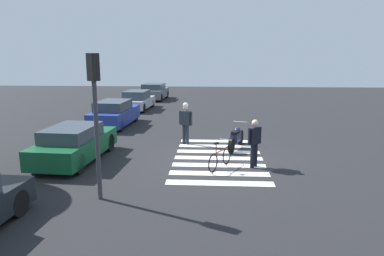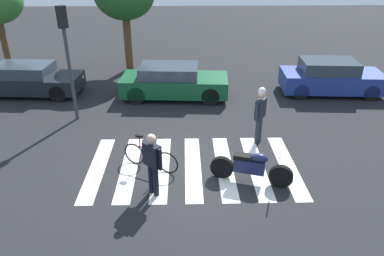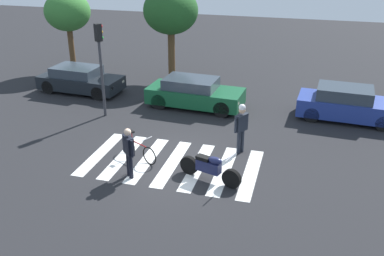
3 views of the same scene
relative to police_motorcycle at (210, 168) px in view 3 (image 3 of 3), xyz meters
The scene contains 12 objects.
ground_plane 1.73m from the police_motorcycle, 153.23° to the left, with size 60.00×60.00×0.00m, color #232326.
police_motorcycle is the anchor object (origin of this frame).
leaning_bicycle 2.78m from the police_motorcycle, 165.03° to the left, with size 1.56×0.83×0.99m.
officer_on_foot 2.34m from the police_motorcycle, 74.41° to the left, with size 0.43×0.60×1.85m.
officer_by_motorcycle 2.60m from the police_motorcycle, 169.48° to the right, with size 0.51×0.50×1.69m.
crosswalk_stripes 1.73m from the police_motorcycle, 153.23° to the left, with size 5.85×3.35×0.01m.
car_black_suv 10.46m from the police_motorcycle, 141.09° to the left, with size 4.19×1.98×1.27m.
car_green_compact 6.44m from the police_motorcycle, 109.51° to the left, with size 4.36×2.00×1.34m.
car_blue_hatchback 7.75m from the police_motorcycle, 55.53° to the left, with size 4.19×1.98×1.41m.
traffic_light_pole 7.25m from the police_motorcycle, 143.94° to the left, with size 0.33×0.35×3.93m.
street_tree_near 14.54m from the police_motorcycle, 136.63° to the left, with size 2.49×2.49×4.40m.
street_tree_mid 11.19m from the police_motorcycle, 114.30° to the left, with size 2.81×2.81×4.82m.
Camera 3 is at (4.10, -12.23, 7.08)m, focal length 40.13 mm.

